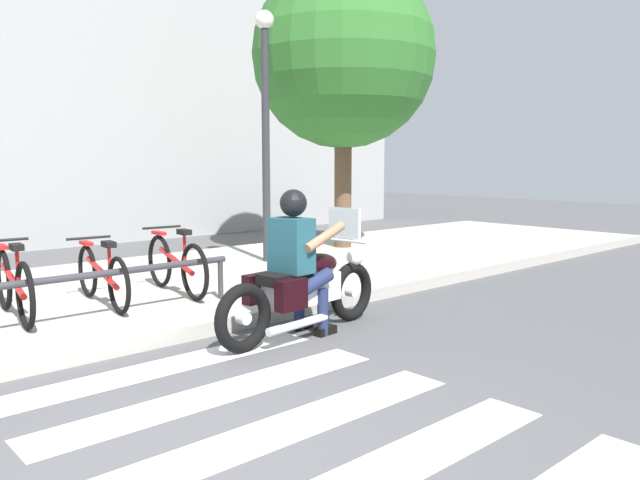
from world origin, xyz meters
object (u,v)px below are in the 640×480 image
Objects in this scene: bicycle_3 at (13,284)px; street_lamp at (265,114)px; bicycle_5 at (176,264)px; tree_near_rack at (344,57)px; rider at (297,253)px; bicycle_4 at (102,275)px; motorcycle at (303,289)px.

street_lamp is (4.04, 1.23, 1.91)m from bicycle_3.
street_lamp reaches higher than bicycle_5.
street_lamp is at bearing 16.91° from bicycle_3.
bicycle_3 is 4.63m from street_lamp.
tree_near_rack is (2.03, 0.40, 1.12)m from street_lamp.
bicycle_3 is (-2.01, 1.92, -0.32)m from rider.
rider is at bearing -59.61° from bicycle_4.
motorcycle is at bearing -138.29° from tree_near_rack.
bicycle_5 is at bearing -0.01° from bicycle_3.
tree_near_rack reaches higher than rider.
bicycle_5 is at bearing -159.24° from tree_near_rack.
rider is at bearing -138.81° from tree_near_rack.
tree_near_rack is at bearing 41.19° from rider.
street_lamp is at bearing 21.28° from bicycle_4.
rider reaches higher than bicycle_3.
street_lamp is (1.94, 3.14, 1.95)m from motorcycle.
tree_near_rack is (6.07, 1.63, 3.02)m from bicycle_3.
motorcycle is at bearing -42.48° from bicycle_3.
bicycle_4 is at bearing 120.39° from rider.
motorcycle is at bearing 3.44° from rider.
motorcycle is 1.33× the size of bicycle_3.
bicycle_5 is at bearing -0.09° from bicycle_4.
bicycle_3 is (-2.09, 1.92, 0.04)m from motorcycle.
motorcycle is 2.84m from bicycle_3.
motorcycle is 0.55× the size of street_lamp.
rider is at bearing -122.70° from street_lamp.
street_lamp is at bearing 57.30° from rider.
bicycle_4 is (-1.21, 1.92, 0.03)m from motorcycle.
bicycle_5 is (0.89, -0.00, 0.02)m from bicycle_4.
bicycle_5 reaches higher than bicycle_4.
bicycle_3 is 0.31× the size of tree_near_rack.
tree_near_rack reaches higher than bicycle_5.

